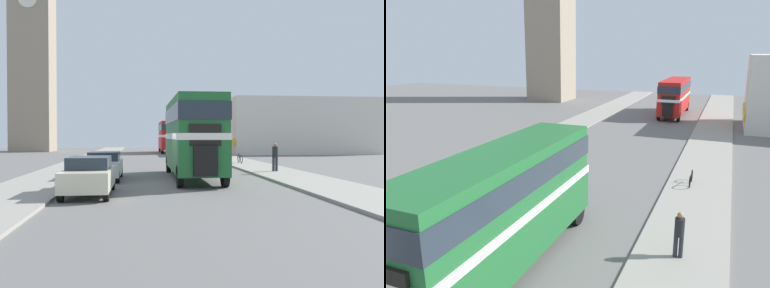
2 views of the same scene
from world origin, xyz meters
The scene contains 11 objects.
ground_plane centered at (0.00, 0.00, 0.00)m, with size 120.00×120.00×0.00m, color slate.
sidewalk_right centered at (6.75, 0.00, 0.06)m, with size 3.50×120.00×0.12m.
sidewalk_left centered at (-6.75, 0.00, 0.06)m, with size 3.50×120.00×0.12m.
double_decker_bus centered at (1.02, 2.66, 2.59)m, with size 2.41×10.30×4.35m.
bus_distant centered at (1.90, 37.60, 2.51)m, with size 2.44×10.25×4.22m.
car_parked_near centered at (-3.87, -3.51, 0.79)m, with size 1.82×4.21×1.54m.
car_parked_mid centered at (-3.78, 2.38, 0.78)m, with size 1.80×4.26×1.52m.
pedestrian_walking centered at (6.67, 5.41, 1.14)m, with size 0.36×0.36×1.80m.
bicycle_on_pavement centered at (6.30, 13.58, 0.48)m, with size 0.05×1.76×0.78m.
church_tower centered at (-17.75, 44.80, 20.23)m, with size 5.98×5.98×39.58m.
shop_building_block centered at (18.83, 32.93, 3.58)m, with size 18.90×8.08×7.16m.
Camera 1 is at (-1.76, -20.97, 2.41)m, focal length 40.00 mm.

